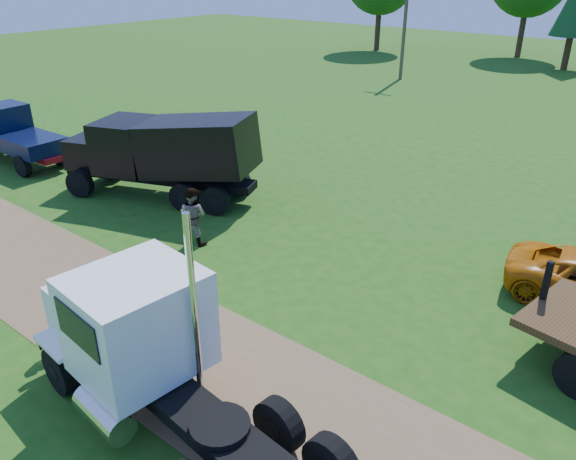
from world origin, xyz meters
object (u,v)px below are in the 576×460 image
Objects in this scene: spectator_a at (62,319)px; white_semi_tractor at (142,344)px; black_dump_truck at (165,151)px; navy_truck at (11,134)px.

white_semi_tractor is at bearing -45.52° from spectator_a.
navy_truck is (-9.25, -1.65, -0.60)m from black_dump_truck.
navy_truck is at bearing 165.87° from white_semi_tractor.
white_semi_tractor is at bearing -63.54° from black_dump_truck.
white_semi_tractor reaches higher than navy_truck.
navy_truck is at bearing 168.82° from black_dump_truck.
white_semi_tractor is 1.29× the size of navy_truck.
black_dump_truck is at bearing 8.27° from navy_truck.
white_semi_tractor reaches higher than spectator_a.
spectator_a is (14.97, -6.49, -0.51)m from navy_truck.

